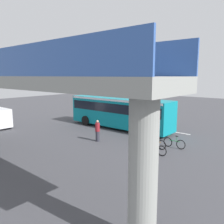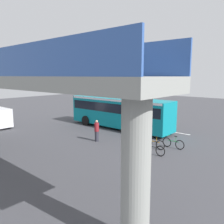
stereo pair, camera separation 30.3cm
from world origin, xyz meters
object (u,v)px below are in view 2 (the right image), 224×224
Objects in this scene: city_bus at (119,110)px; bicycle_green at (173,143)px; pedestrian at (97,131)px; bicycle_orange at (154,144)px; bicycle_black at (154,149)px.

city_bus is 7.85m from bicycle_green.
pedestrian is (5.64, 2.49, 0.51)m from bicycle_green.
bicycle_orange is at bearing 151.09° from city_bus.
city_bus is at bearing -71.38° from pedestrian.
bicycle_black is 2.25m from bicycle_green.
city_bus is 6.44× the size of pedestrian.
city_bus is 6.52× the size of bicycle_black.
pedestrian reaches higher than bicycle_orange.
bicycle_orange is 1.37m from bicycle_black.
bicycle_green is (-0.37, -2.22, 0.00)m from bicycle_black.
bicycle_black is at bearing 119.14° from bicycle_orange.
bicycle_green is 6.19m from pedestrian.
bicycle_orange is 1.46m from bicycle_green.
bicycle_orange is 1.00× the size of bicycle_green.
city_bus reaches higher than bicycle_black.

